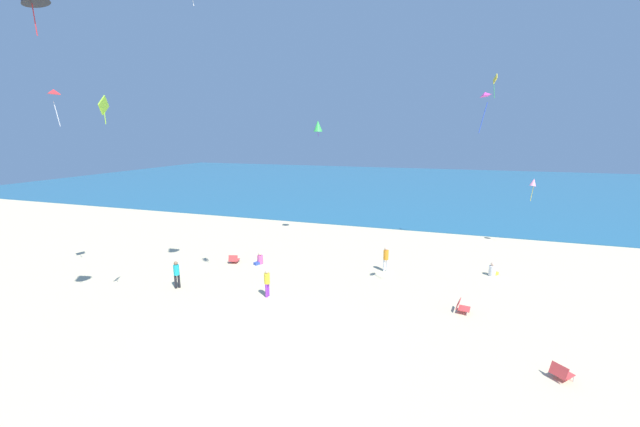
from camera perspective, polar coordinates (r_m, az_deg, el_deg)
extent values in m
plane|color=beige|center=(23.13, 2.35, -7.67)|extent=(120.00, 120.00, 0.00)
cube|color=#236084|center=(61.33, 12.56, 4.49)|extent=(120.00, 60.00, 0.05)
cube|color=#D13D3D|center=(23.80, -13.08, -6.99)|extent=(0.68, 0.66, 0.03)
cube|color=#D13D3D|center=(23.48, -13.31, -6.77)|extent=(0.58, 0.29, 0.39)
cylinder|color=#B7B7BC|center=(24.06, -13.60, -7.02)|extent=(0.02, 0.02, 0.16)
cylinder|color=#B7B7BC|center=(23.90, -12.31, -7.08)|extent=(0.02, 0.02, 0.16)
cube|color=#D13D3D|center=(15.32, 33.42, -19.92)|extent=(0.73, 0.73, 0.03)
cube|color=#D13D3D|center=(15.01, 32.99, -19.71)|extent=(0.51, 0.49, 0.38)
cylinder|color=#B7B7BC|center=(15.58, 32.74, -19.68)|extent=(0.02, 0.02, 0.19)
cylinder|color=#B7B7BC|center=(15.39, 34.58, -20.33)|extent=(0.02, 0.02, 0.19)
cube|color=#D13D3D|center=(18.20, 21.41, -13.52)|extent=(0.57, 0.66, 0.03)
cube|color=#D13D3D|center=(18.14, 20.62, -12.88)|extent=(0.26, 0.61, 0.40)
cylinder|color=#B7B7BC|center=(18.51, 21.94, -13.47)|extent=(0.02, 0.02, 0.20)
cylinder|color=#B7B7BC|center=(17.97, 21.75, -14.25)|extent=(0.02, 0.02, 0.20)
cylinder|color=#D8599E|center=(23.21, -9.24, -7.04)|extent=(0.48, 0.48, 0.54)
sphere|color=beige|center=(23.10, -9.27, -6.18)|extent=(0.22, 0.22, 0.22)
cube|color=blue|center=(23.16, -9.67, -7.60)|extent=(0.43, 0.48, 0.16)
cylinder|color=black|center=(20.79, -21.42, -9.79)|extent=(0.13, 0.13, 0.72)
cylinder|color=black|center=(20.82, -20.98, -9.73)|extent=(0.13, 0.13, 0.72)
cylinder|color=#19ADB2|center=(20.59, -21.33, -8.13)|extent=(0.41, 0.41, 0.54)
sphere|color=#846047|center=(20.47, -21.41, -7.18)|extent=(0.20, 0.20, 0.20)
cylinder|color=white|center=(21.99, 9.89, -7.90)|extent=(0.13, 0.13, 0.74)
cylinder|color=white|center=(22.00, 10.32, -7.90)|extent=(0.13, 0.13, 0.74)
cylinder|color=orange|center=(21.78, 10.17, -6.30)|extent=(0.35, 0.35, 0.55)
sphere|color=beige|center=(21.67, 10.20, -5.38)|extent=(0.20, 0.20, 0.20)
cylinder|color=purple|center=(18.72, -8.01, -11.55)|extent=(0.12, 0.12, 0.69)
cylinder|color=purple|center=(18.60, -8.28, -11.71)|extent=(0.12, 0.12, 0.69)
cylinder|color=yellow|center=(18.43, -8.21, -9.90)|extent=(0.31, 0.31, 0.52)
sphere|color=beige|center=(18.30, -8.24, -8.90)|extent=(0.19, 0.19, 0.19)
cylinder|color=white|center=(23.20, 25.07, -8.04)|extent=(0.53, 0.53, 0.57)
sphere|color=beige|center=(23.08, 25.16, -7.13)|extent=(0.23, 0.23, 0.23)
cube|color=yellow|center=(23.45, 25.33, -8.37)|extent=(0.49, 0.51, 0.17)
cube|color=#99DB33|center=(16.38, -30.47, 14.22)|extent=(0.29, 0.69, 0.72)
cylinder|color=#99DB33|center=(16.36, -30.29, 12.59)|extent=(0.04, 0.04, 0.42)
cone|color=green|center=(27.23, -0.32, 13.37)|extent=(0.67, 0.66, 0.78)
cylinder|color=purple|center=(27.22, -0.32, 12.27)|extent=(0.11, 0.03, 0.40)
cube|color=yellow|center=(26.52, 25.47, 18.28)|extent=(0.20, 0.63, 0.62)
cylinder|color=green|center=(26.44, 25.33, 16.83)|extent=(0.15, 0.10, 0.91)
cylinder|color=red|center=(15.87, -37.83, 22.75)|extent=(0.06, 0.05, 1.02)
pyramid|color=#DB3DA8|center=(16.14, 24.11, 16.50)|extent=(0.45, 0.51, 0.22)
cylinder|color=blue|center=(16.07, 23.91, 13.38)|extent=(0.25, 0.10, 1.16)
cone|color=pink|center=(29.12, 30.12, 4.20)|extent=(0.65, 0.64, 0.57)
cylinder|color=yellow|center=(29.21, 29.96, 2.74)|extent=(0.16, 0.13, 1.08)
pyramid|color=red|center=(22.33, -35.89, 15.02)|extent=(0.68, 0.78, 0.25)
cylinder|color=white|center=(22.26, -35.58, 12.43)|extent=(0.18, 0.10, 1.16)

